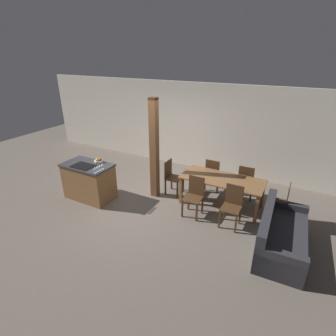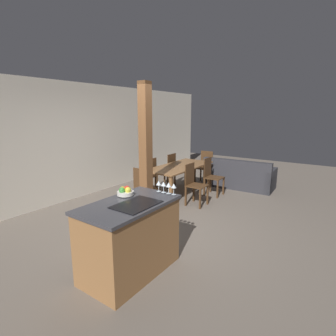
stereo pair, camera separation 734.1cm
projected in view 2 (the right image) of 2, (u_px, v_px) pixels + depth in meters
ground_plane at (158, 226)px, 4.75m from camera, size 16.00×16.00×0.00m
wall_back at (65, 143)px, 5.93m from camera, size 11.20×0.08×2.70m
kitchen_island at (130, 238)px, 3.31m from camera, size 1.26×0.74×0.95m
fruit_bowl at (125, 192)px, 3.47m from camera, size 0.22×0.22×0.12m
wine_glass_near at (174, 186)px, 3.47m from camera, size 0.07×0.07×0.15m
wine_glass_middle at (169, 185)px, 3.51m from camera, size 0.07×0.07×0.15m
wine_glass_far at (164, 184)px, 3.56m from camera, size 0.07×0.07×0.15m
wine_glass_end at (159, 183)px, 3.61m from camera, size 0.07×0.07×0.15m
dining_table at (180, 169)px, 6.46m from camera, size 1.96×0.86×0.74m
dining_chair_near_left at (194, 184)px, 5.77m from camera, size 0.40×0.40×0.92m
dining_chair_near_right at (212, 176)px, 6.48m from camera, size 0.40×0.40×0.92m
dining_chair_far_left at (148, 175)px, 6.50m from camera, size 0.40×0.40×0.92m
dining_chair_far_right at (168, 169)px, 7.21m from camera, size 0.40×0.40×0.92m
dining_chair_head_end at (145, 188)px, 5.40m from camera, size 0.40×0.40×0.92m
dining_chair_foot_end at (205, 166)px, 7.58m from camera, size 0.40×0.40×0.92m
couch at (239, 177)px, 7.18m from camera, size 0.89×1.84×0.80m
timber_post at (146, 154)px, 4.79m from camera, size 0.18×0.18×2.56m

